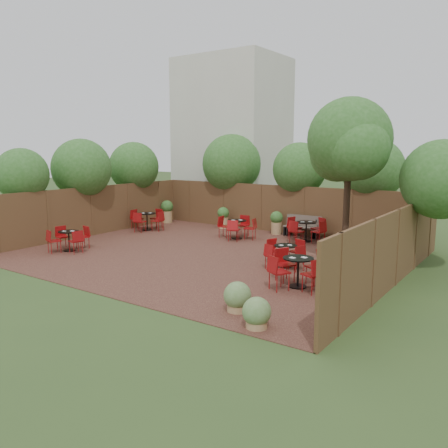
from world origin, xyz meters
The scene contains 13 objects.
ground centered at (0.00, 0.00, 0.00)m, with size 80.00×80.00×0.00m, color #354F23.
courtyard_paving centered at (0.00, 0.00, 0.01)m, with size 12.00×10.00×0.02m, color #3B1D18.
fence_back centered at (0.00, 5.00, 1.00)m, with size 12.00×0.08×2.00m, color brown.
fence_left centered at (-6.00, 0.00, 1.00)m, with size 0.08×10.00×2.00m, color brown.
fence_right centered at (6.00, 0.00, 1.00)m, with size 0.08×10.00×2.00m, color brown.
neighbour_building centered at (-4.50, 8.00, 4.00)m, with size 5.00×4.00×8.00m, color beige.
overhang_foliage centered at (-1.65, 3.33, 2.71)m, with size 15.45×10.52×2.72m.
courtyard_tree centered at (4.02, 1.62, 3.64)m, with size 2.71×2.61×5.04m.
park_bench_left centered at (1.24, 4.62, 0.46)m, with size 1.40×0.49×0.86m.
park_bench_right centered at (1.10, 4.62, 0.45)m, with size 1.36×0.44×0.84m.
bistro_tables centered at (-0.14, 0.88, 0.45)m, with size 10.62×7.70×0.89m.
planters centered at (-0.90, 3.50, 0.56)m, with size 11.30×3.84×1.06m.
low_shrubs centered at (4.53, -3.25, 0.33)m, with size 2.22×4.06×0.66m.
Camera 1 is at (9.01, -12.07, 3.54)m, focal length 36.92 mm.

